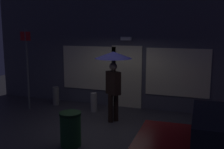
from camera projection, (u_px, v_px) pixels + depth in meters
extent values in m
plane|color=#38353A|center=(104.00, 127.00, 7.78)|extent=(18.00, 18.00, 0.00)
cube|color=#4C4C56|center=(128.00, 43.00, 9.58)|extent=(10.70, 0.30, 4.56)
cube|color=beige|center=(127.00, 77.00, 9.62)|extent=(1.10, 0.04, 2.20)
cube|color=beige|center=(89.00, 68.00, 10.07)|extent=(2.10, 0.04, 1.60)
cube|color=beige|center=(177.00, 73.00, 8.99)|extent=(2.10, 0.04, 1.60)
cube|color=white|center=(126.00, 38.00, 9.32)|extent=(0.36, 0.16, 0.12)
cylinder|color=black|center=(116.00, 107.00, 8.27)|extent=(0.15, 0.15, 0.85)
cylinder|color=black|center=(111.00, 108.00, 8.15)|extent=(0.15, 0.15, 0.85)
cube|color=black|center=(113.00, 83.00, 8.08)|extent=(0.51, 0.46, 0.69)
cube|color=silver|center=(112.00, 82.00, 8.21)|extent=(0.13, 0.10, 0.55)
cube|color=red|center=(112.00, 83.00, 8.21)|extent=(0.05, 0.05, 0.44)
sphere|color=tan|center=(113.00, 67.00, 8.00)|extent=(0.23, 0.23, 0.23)
cylinder|color=slate|center=(113.00, 67.00, 8.00)|extent=(0.02, 0.02, 0.90)
cone|color=#14144C|center=(113.00, 55.00, 7.94)|extent=(1.10, 1.10, 0.20)
cylinder|color=#595B60|center=(27.00, 70.00, 9.35)|extent=(0.07, 0.07, 2.79)
cube|color=red|center=(25.00, 36.00, 9.14)|extent=(0.40, 0.02, 0.30)
cylinder|color=#9E998E|center=(94.00, 102.00, 9.20)|extent=(0.22, 0.22, 0.64)
cylinder|color=slate|center=(56.00, 96.00, 10.03)|extent=(0.23, 0.23, 0.67)
cylinder|color=#1E4C23|center=(71.00, 130.00, 6.52)|extent=(0.50, 0.50, 0.76)
cylinder|color=black|center=(70.00, 114.00, 6.45)|extent=(0.52, 0.52, 0.06)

